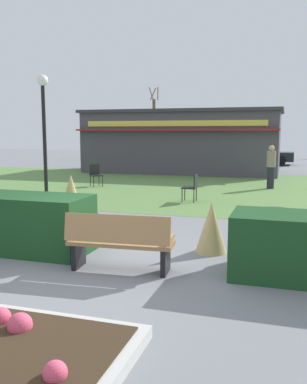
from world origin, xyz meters
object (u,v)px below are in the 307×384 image
Objects in this scene: person_strolling at (271,167)px; parked_car_west_slot at (190,154)px; tree_right_bg at (154,126)px; lamppost_mid at (44,121)px; cafe_chair_west at (95,173)px; food_kiosk at (183,141)px; park_bench at (120,242)px; parked_car_center_slot at (261,155)px; cafe_chair_east at (192,185)px; trash_bin at (274,233)px.

person_strolling is 13.97m from parked_car_west_slot.
lamppost_mid is at bearing -80.75° from tree_right_bg.
parked_car_west_slot reaches higher than cafe_chair_west.
tree_right_bg reaches higher than cafe_chair_west.
lamppost_mid reaches higher than food_kiosk.
lamppost_mid is at bearing 83.53° from person_strolling.
person_strolling reaches higher than cafe_chair_west.
park_bench is at bearing -50.43° from lamppost_mid.
cafe_chair_west is 0.21× the size of parked_car_center_slot.
cafe_chair_east is at bearing -30.15° from cafe_chair_west.
parked_car_west_slot is (-6.38, 22.05, 0.21)m from trash_bin.
parked_car_center_slot is (5.76, 13.98, 0.12)m from cafe_chair_west.
lamppost_mid is 0.95× the size of parked_car_center_slot.
tree_right_bg reaches higher than cafe_chair_east.
park_bench is 1.95× the size of cafe_chair_west.
cafe_chair_west is 14.01m from parked_car_west_slot.
cafe_chair_west is (-4.94, 9.65, 0.05)m from park_bench.
parked_car_west_slot is at bearing 102.62° from cafe_chair_east.
park_bench is 10.84m from cafe_chair_west.
parked_car_west_slot is 1.01× the size of parked_car_center_slot.
lamppost_mid is at bearing 148.27° from trash_bin.
cafe_chair_west is at bearing 87.50° from lamppost_mid.
food_kiosk is 2.48× the size of parked_car_west_slot.
cafe_chair_east is 26.04m from tree_right_bg.
tree_right_bg is (-11.11, 20.36, 1.86)m from person_strolling.
tree_right_bg reaches higher than trash_bin.
cafe_chair_west is (-1.91, -7.24, -1.16)m from food_kiosk.
lamppost_mid is 17.60m from parked_car_west_slot.
lamppost_mid reaches higher than parked_car_west_slot.
person_strolling is (6.86, 1.36, 0.33)m from cafe_chair_west.
parked_car_west_slot is 9.51m from tree_right_bg.
parked_car_center_slot is (3.86, 6.74, -1.04)m from food_kiosk.
parked_car_west_slot is 0.69× the size of tree_right_bg.
park_bench is 8.25m from lamppost_mid.
park_bench reaches higher than cafe_chair_east.
cafe_chair_west is at bearing -112.40° from parked_car_center_slot.
trash_bin is at bearing -86.12° from parked_car_center_slot.
parked_car_center_slot is (1.16, 16.66, 0.12)m from cafe_chair_east.
lamppost_mid is at bearing -170.28° from cafe_chair_east.
parked_car_west_slot reaches higher than trash_bin.
person_strolling reaches higher than trash_bin.
cafe_chair_east is at bearing 109.68° from person_strolling.
park_bench is at bearing 128.97° from person_strolling.
cafe_chair_west reaches higher than trash_bin.
parked_car_west_slot is (0.88, 13.98, 0.12)m from cafe_chair_west.
lamppost_mid is 0.65× the size of tree_right_bg.
park_bench is 1.03× the size of person_strolling.
cafe_chair_east is (-2.65, 5.40, 0.09)m from trash_bin.
lamppost_mid is 25.54m from tree_right_bg.
tree_right_bg reaches higher than person_strolling.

